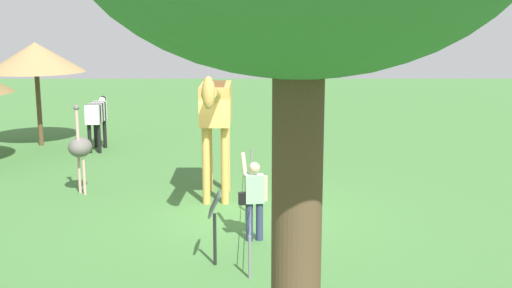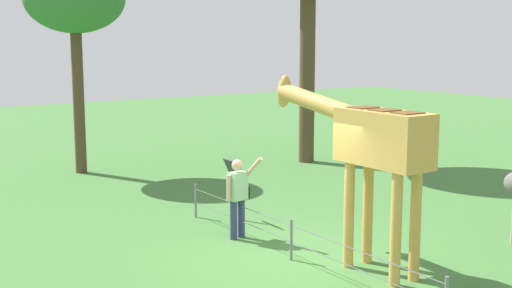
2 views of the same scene
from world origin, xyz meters
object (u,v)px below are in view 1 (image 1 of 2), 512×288
at_px(visitor, 254,196).
at_px(shade_hut_far, 36,57).
at_px(giraffe, 215,111).
at_px(zebra, 97,115).
at_px(ostrich, 80,147).
at_px(info_sign, 214,214).

bearing_deg(visitor, shade_hut_far, -142.06).
height_order(giraffe, shade_hut_far, shade_hut_far).
height_order(zebra, ostrich, ostrich).
distance_m(giraffe, shade_hut_far, 9.13).
xyz_separation_m(giraffe, info_sign, (3.97, 0.21, -1.23)).
height_order(zebra, info_sign, zebra).
xyz_separation_m(shade_hut_far, info_sign, (10.51, 6.53, -2.01)).
bearing_deg(shade_hut_far, zebra, 70.19).
bearing_deg(zebra, info_sign, 24.35).
height_order(ostrich, info_sign, ostrich).
relative_size(visitor, shade_hut_far, 0.48).
bearing_deg(ostrich, zebra, -170.73).
distance_m(zebra, shade_hut_far, 2.88).
relative_size(zebra, info_sign, 1.36).
distance_m(ostrich, shade_hut_far, 6.87).
height_order(visitor, zebra, visitor).
distance_m(ostrich, info_sign, 5.80).
distance_m(visitor, shade_hut_far, 11.91).
relative_size(shade_hut_far, info_sign, 2.62).
relative_size(giraffe, info_sign, 2.85).
relative_size(giraffe, zebra, 2.09).
xyz_separation_m(visitor, shade_hut_far, (-9.25, -7.21, 2.06)).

